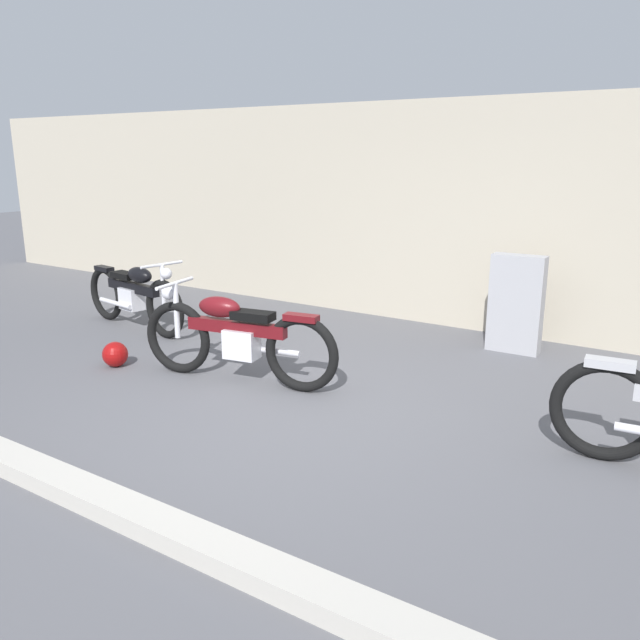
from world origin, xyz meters
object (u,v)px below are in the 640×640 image
helmet (115,354)px  motorcycle_black (134,295)px  motorcycle_maroon (235,337)px  stone_marker (516,304)px

helmet → motorcycle_black: motorcycle_black is taller
helmet → motorcycle_black: 1.53m
helmet → motorcycle_maroon: motorcycle_maroon is taller
stone_marker → motorcycle_black: (-4.27, -1.63, -0.11)m
motorcycle_black → stone_marker: bearing=29.7°
helmet → motorcycle_maroon: bearing=14.5°
stone_marker → motorcycle_maroon: 3.11m
motorcycle_maroon → motorcycle_black: 2.45m
stone_marker → motorcycle_black: stone_marker is taller
stone_marker → motorcycle_maroon: (-1.96, -2.42, -0.09)m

